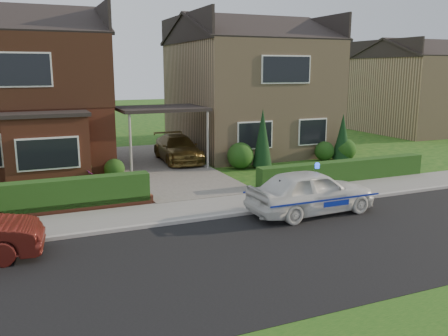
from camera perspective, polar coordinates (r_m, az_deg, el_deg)
ground at (r=12.01m, az=7.30°, el=-9.90°), size 120.00×120.00×0.00m
road at (r=12.01m, az=7.30°, el=-9.90°), size 60.00×6.00×0.02m
kerb at (r=14.54m, az=1.20°, el=-5.65°), size 60.00×0.16×0.12m
sidewalk at (r=15.46m, az=-0.42°, el=-4.61°), size 60.00×2.00×0.10m
driveway at (r=21.80m, az=-7.47°, el=0.18°), size 3.80×12.00×0.12m
house_left at (r=23.48m, az=-23.64°, el=9.36°), size 7.50×9.53×7.25m
house_right at (r=26.25m, az=2.92°, el=10.15°), size 7.50×8.06×7.25m
carport_link at (r=21.39m, az=-7.62°, el=6.98°), size 3.80×3.00×2.77m
dwarf_wall at (r=15.47m, az=-22.58°, el=-5.04°), size 7.70×0.25×0.36m
hedge_left at (r=15.66m, az=-22.53°, el=-5.52°), size 7.50×0.55×0.90m
hedge_right at (r=19.38m, az=14.12°, el=-1.74°), size 7.50×0.55×0.80m
shrub_left_mid at (r=19.32m, az=-17.59°, el=0.03°), size 1.32×1.32×1.32m
shrub_left_near at (r=19.87m, az=-13.05°, el=-0.11°), size 0.84×0.84×0.84m
shrub_right_near at (r=21.32m, az=1.99°, el=1.49°), size 1.20×1.20×1.20m
shrub_right_mid at (r=23.72m, az=11.99°, el=2.00°), size 0.96×0.96×0.96m
shrub_right_far at (r=24.06m, az=14.36°, el=2.17°), size 1.08×1.08×1.08m
conifer_a at (r=21.47m, az=4.65°, el=3.42°), size 0.90×0.90×2.60m
conifer_b at (r=23.86m, az=14.05°, el=3.47°), size 0.90×0.90×2.20m
neighbour_right at (r=36.33m, az=22.17°, el=8.09°), size 6.50×7.00×5.20m
police_car at (r=14.91m, az=10.42°, el=-2.84°), size 3.77×4.18×1.56m
driveway_car at (r=22.65m, az=-5.58°, el=2.36°), size 1.89×4.23×1.20m
potted_plant_a at (r=19.09m, az=-17.18°, el=-0.83°), size 0.48×0.37×0.83m
potted_plant_b at (r=18.95m, az=-18.19°, el=-1.03°), size 0.57×0.54×0.81m
potted_plant_c at (r=18.78m, az=-15.84°, el=-1.22°), size 0.38×0.38×0.66m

